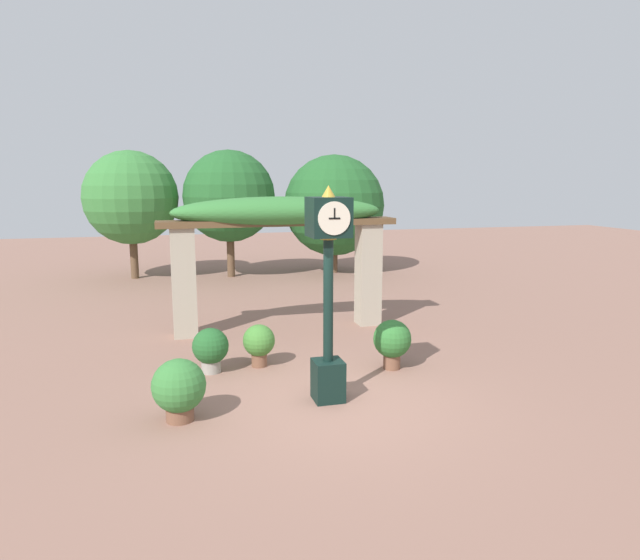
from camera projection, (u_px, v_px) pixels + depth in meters
ground_plane at (337, 403)px, 9.20m from camera, size 60.00×60.00×0.00m
pedestal_clock at (328, 282)px, 8.97m from camera, size 0.61×0.66×3.46m
pergola at (279, 229)px, 13.26m from camera, size 5.56×1.14×3.17m
potted_plant_near_left at (211, 348)px, 10.57m from camera, size 0.68×0.68×0.85m
potted_plant_near_right at (259, 342)px, 10.92m from camera, size 0.62×0.62×0.82m
potted_plant_far_left at (392, 341)px, 10.76m from camera, size 0.72×0.72×0.95m
potted_plant_far_right at (179, 388)px, 8.43m from camera, size 0.80×0.80×0.95m
tree_line at (249, 201)px, 21.02m from camera, size 10.98×4.17×4.62m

